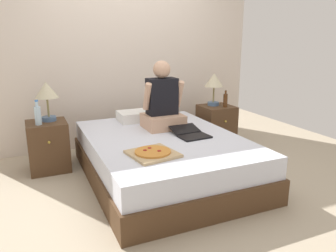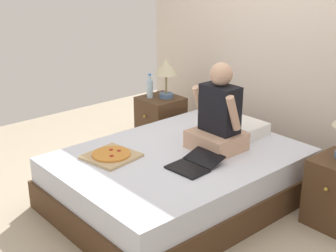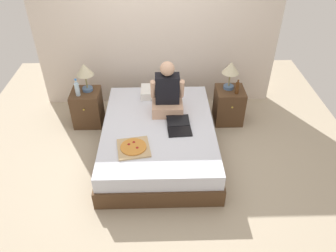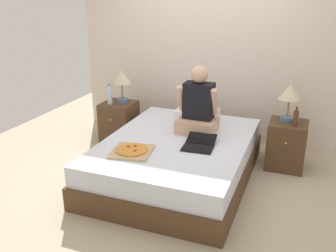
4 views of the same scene
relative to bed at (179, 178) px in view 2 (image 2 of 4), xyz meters
The scene contains 10 objects.
ground_plane 0.23m from the bed, ahead, with size 5.91×5.91×0.00m, color tan.
wall_back 1.75m from the bed, 90.00° to the left, with size 3.91×0.12×2.50m, color beige.
bed is the anchor object (origin of this frame).
nightstand_left 1.36m from the bed, 146.81° to the left, with size 0.44×0.47×0.57m.
lamp_on_left_nightstand 1.51m from the bed, 144.11° to the left, with size 0.26×0.26×0.45m.
water_bottle 1.45m from the bed, 151.76° to the left, with size 0.07×0.07×0.28m.
pillow 0.84m from the bed, 90.58° to the left, with size 0.52×0.34×0.12m, color white.
person_seated 0.64m from the bed, 68.56° to the left, with size 0.47×0.40×0.78m.
laptop 0.40m from the bed, 20.46° to the right, with size 0.34×0.43×0.07m.
pizza_box 0.64m from the bed, 122.43° to the right, with size 0.46×0.46×0.05m.
Camera 2 is at (2.77, -2.53, 2.13)m, focal length 50.00 mm.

